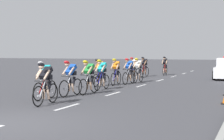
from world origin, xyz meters
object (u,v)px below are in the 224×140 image
at_px(cyclist_twelfth, 165,66).
at_px(cyclist_seventh, 99,72).
at_px(cyclist_second, 45,80).
at_px(cyclist_fourth, 89,77).
at_px(cyclist_lead, 45,83).
at_px(cyclist_third, 71,78).
at_px(cyclist_sixth, 116,71).
at_px(cyclist_eleventh, 144,66).
at_px(cyclist_eighth, 129,71).
at_px(cyclist_tenth, 138,70).
at_px(cyclist_fifth, 102,74).
at_px(cyclist_ninth, 133,67).

bearing_deg(cyclist_twelfth, cyclist_seventh, -95.76).
bearing_deg(cyclist_second, cyclist_fourth, 70.68).
bearing_deg(cyclist_lead, cyclist_fourth, 90.15).
bearing_deg(cyclist_third, cyclist_sixth, 91.05).
bearing_deg(cyclist_eleventh, cyclist_eighth, -80.43).
xyz_separation_m(cyclist_third, cyclist_eleventh, (-0.67, 12.28, 0.00)).
relative_size(cyclist_third, cyclist_sixth, 1.00).
xyz_separation_m(cyclist_eighth, cyclist_tenth, (0.15, 1.22, 0.00)).
relative_size(cyclist_lead, cyclist_seventh, 1.00).
relative_size(cyclist_sixth, cyclist_tenth, 1.00).
bearing_deg(cyclist_lead, cyclist_eighth, 90.27).
height_order(cyclist_eighth, cyclist_twelfth, same).
bearing_deg(cyclist_fifth, cyclist_lead, -87.68).
height_order(cyclist_second, cyclist_fifth, same).
bearing_deg(cyclist_fifth, cyclist_seventh, 119.55).
bearing_deg(cyclist_sixth, cyclist_second, -92.65).
bearing_deg(cyclist_fifth, cyclist_second, -98.25).
bearing_deg(cyclist_twelfth, cyclist_eighth, -89.98).
distance_m(cyclist_fifth, cyclist_twelfth, 11.88).
height_order(cyclist_tenth, cyclist_eleventh, same).
xyz_separation_m(cyclist_eleventh, cyclist_twelfth, (1.03, 2.34, 0.00)).
bearing_deg(cyclist_ninth, cyclist_sixth, -81.25).
height_order(cyclist_lead, cyclist_third, same).
distance_m(cyclist_second, cyclist_twelfth, 15.97).
xyz_separation_m(cyclist_fifth, cyclist_ninth, (-1.06, 7.56, 0.00)).
xyz_separation_m(cyclist_second, cyclist_eleventh, (-0.27, 13.61, 0.00)).
bearing_deg(cyclist_seventh, cyclist_sixth, 58.80).
bearing_deg(cyclist_tenth, cyclist_second, -95.97).
distance_m(cyclist_second, cyclist_tenth, 8.76).
bearing_deg(cyclist_sixth, cyclist_tenth, 74.08).
relative_size(cyclist_eleventh, cyclist_twelfth, 1.00).
height_order(cyclist_fifth, cyclist_seventh, same).
bearing_deg(cyclist_lead, cyclist_sixth, 93.69).
distance_m(cyclist_lead, cyclist_eighth, 8.61).
distance_m(cyclist_seventh, cyclist_tenth, 3.32).
relative_size(cyclist_second, cyclist_third, 1.00).
bearing_deg(cyclist_ninth, cyclist_eighth, -73.41).
height_order(cyclist_seventh, cyclist_ninth, same).
bearing_deg(cyclist_twelfth, cyclist_fourth, -89.86).
distance_m(cyclist_fifth, cyclist_seventh, 1.77).
relative_size(cyclist_ninth, cyclist_tenth, 1.00).
relative_size(cyclist_second, cyclist_twelfth, 1.00).
xyz_separation_m(cyclist_tenth, cyclist_eleventh, (-1.18, 4.89, 0.00)).
xyz_separation_m(cyclist_fourth, cyclist_sixth, (-0.49, 4.33, 0.00)).
xyz_separation_m(cyclist_lead, cyclist_tenth, (0.11, 9.83, 0.00)).
xyz_separation_m(cyclist_third, cyclist_fifth, (0.19, 2.75, 0.00)).
distance_m(cyclist_eleventh, cyclist_twelfth, 2.56).
distance_m(cyclist_lead, cyclist_ninth, 12.81).
relative_size(cyclist_ninth, cyclist_twelfth, 1.00).
relative_size(cyclist_second, cyclist_tenth, 1.00).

